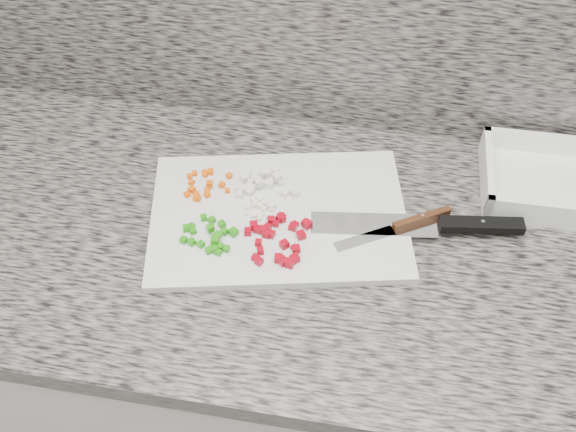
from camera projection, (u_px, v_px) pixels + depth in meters
name	position (u px, v px, depth m)	size (l,w,h in m)	color
cabinet	(326.00, 369.00, 1.44)	(3.92, 0.62, 0.86)	white
countertop	(339.00, 248.00, 1.10)	(3.96, 0.64, 0.04)	slate
cutting_board	(279.00, 216.00, 1.11)	(0.44, 0.29, 0.01)	silver
carrot_pile	(203.00, 186.00, 1.14)	(0.09, 0.08, 0.02)	#F45D05
onion_pile	(262.00, 185.00, 1.14)	(0.11, 0.10, 0.02)	white
green_pepper_pile	(210.00, 236.00, 1.06)	(0.10, 0.08, 0.02)	#228A0C
red_pepper_pile	(278.00, 237.00, 1.06)	(0.11, 0.11, 0.01)	#9E0211
garlic_pile	(261.00, 209.00, 1.10)	(0.05, 0.05, 0.01)	#FAEBC1
chef_knife	(445.00, 225.00, 1.08)	(0.36, 0.08, 0.02)	white
paring_knife	(407.00, 224.00, 1.08)	(0.19, 0.12, 0.02)	white
tray	(555.00, 183.00, 1.14)	(0.26, 0.19, 0.05)	white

